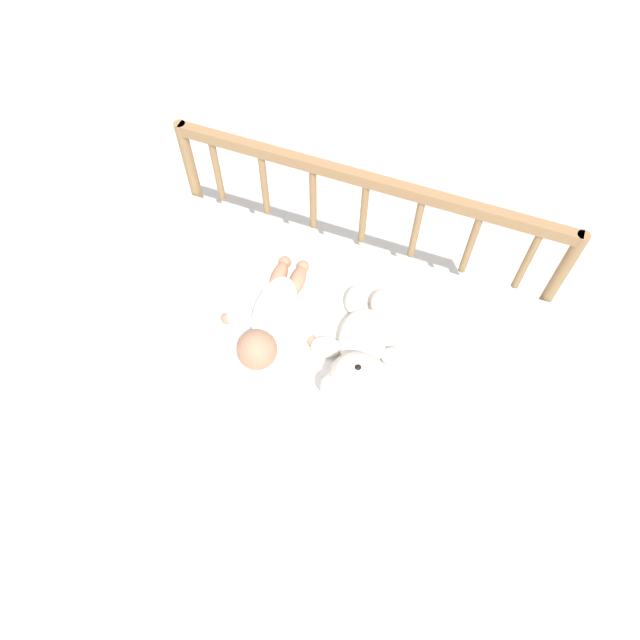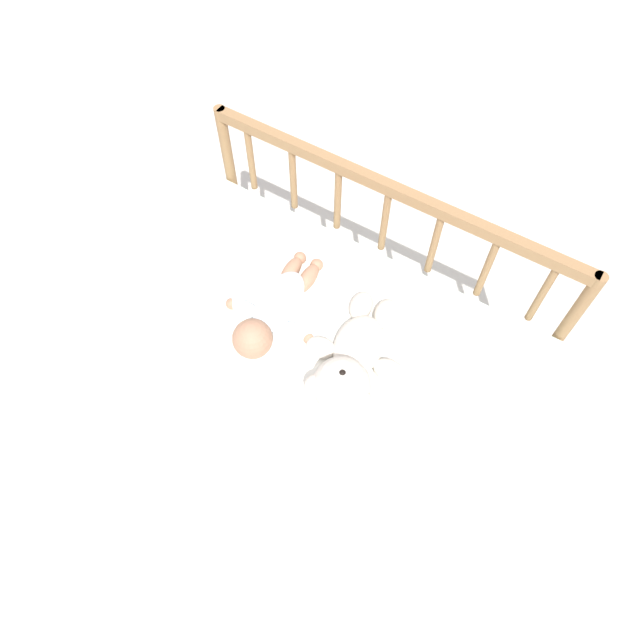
{
  "view_description": "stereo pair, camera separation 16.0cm",
  "coord_description": "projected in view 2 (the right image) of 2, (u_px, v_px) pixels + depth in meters",
  "views": [
    {
      "loc": [
        0.31,
        -0.78,
        1.91
      ],
      "look_at": [
        0.0,
        0.0,
        0.55
      ],
      "focal_mm": 32.0,
      "sensor_mm": 36.0,
      "label": 1
    },
    {
      "loc": [
        0.45,
        -0.71,
        1.91
      ],
      "look_at": [
        0.0,
        0.0,
        0.55
      ],
      "focal_mm": 32.0,
      "sensor_mm": 36.0,
      "label": 2
    }
  ],
  "objects": [
    {
      "name": "baby",
      "position": [
        274.0,
        310.0,
        1.64
      ],
      "size": [
        0.31,
        0.41,
        0.11
      ],
      "color": "white",
      "rests_on": "crib_mattress"
    },
    {
      "name": "blanket",
      "position": [
        319.0,
        329.0,
        1.66
      ],
      "size": [
        0.79,
        0.53,
        0.01
      ],
      "color": "white",
      "rests_on": "crib_mattress"
    },
    {
      "name": "teddy_bear",
      "position": [
        351.0,
        363.0,
        1.53
      ],
      "size": [
        0.29,
        0.41,
        0.16
      ],
      "color": "silver",
      "rests_on": "crib_mattress"
    },
    {
      "name": "crib_mattress",
      "position": [
        320.0,
        369.0,
        1.86
      ],
      "size": [
        1.23,
        0.69,
        0.49
      ],
      "color": "silver",
      "rests_on": "ground_plane"
    },
    {
      "name": "crib_rail",
      "position": [
        383.0,
        235.0,
        1.76
      ],
      "size": [
        1.23,
        0.04,
        0.77
      ],
      "color": "#997047",
      "rests_on": "ground_plane"
    },
    {
      "name": "ground_plane",
      "position": [
        320.0,
        399.0,
        2.07
      ],
      "size": [
        12.0,
        12.0,
        0.0
      ],
      "primitive_type": "plane",
      "color": "silver"
    }
  ]
}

